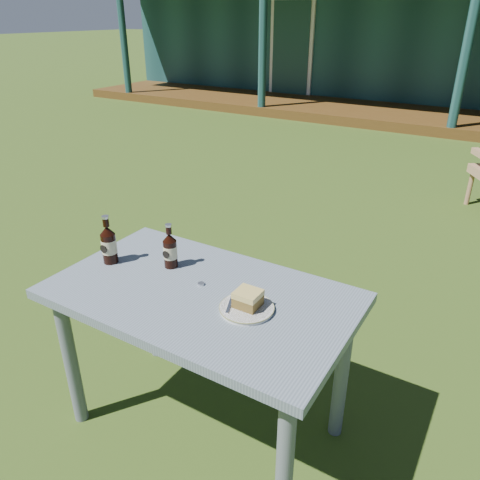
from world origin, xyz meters
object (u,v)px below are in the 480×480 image
Objects in this scene: cake_slice at (248,299)px; cola_bottle_near at (170,250)px; plate at (247,308)px; cola_bottle_far at (109,244)px; cafe_table at (201,313)px.

cola_bottle_near reaches higher than cake_slice.
cake_slice is at bearing -13.39° from cola_bottle_near.
plate is 2.22× the size of cake_slice.
cake_slice is 0.42× the size of cola_bottle_far.
cola_bottle_near is (-0.23, 0.10, 0.18)m from cafe_table.
cake_slice is 0.46× the size of cola_bottle_near.
cola_bottle_near reaches higher than plate.
cafe_table is 13.04× the size of cake_slice.
cola_bottle_far is at bearing 179.27° from plate.
cake_slice is at bearing -1.86° from cafe_table.
cola_bottle_far reaches higher than cafe_table.
cola_bottle_far reaches higher than cake_slice.
cafe_table is 0.26m from cake_slice.
plate is 0.47m from cola_bottle_near.
cola_bottle_near is at bearing 166.61° from cake_slice.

